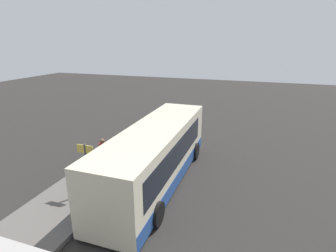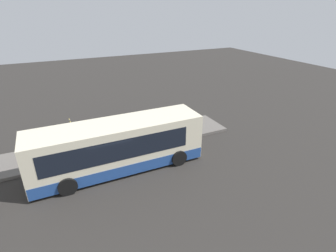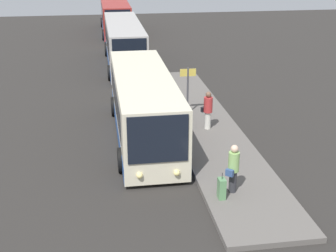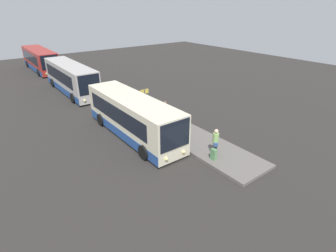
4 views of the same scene
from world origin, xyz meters
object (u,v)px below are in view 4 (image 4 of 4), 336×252
object	(u,v)px
passenger_boarding	(165,111)
suitcase	(214,154)
bus_third	(40,60)
sign_post	(145,99)
passenger_waiting	(216,141)
trash_bin	(146,117)
bus_second	(71,78)
bus_lead	(133,117)

from	to	relation	value
passenger_boarding	suitcase	distance (m)	6.67
passenger_boarding	suitcase	xyz separation A→B (m)	(6.56, -1.03, -0.62)
bus_third	sign_post	distance (m)	25.64
suitcase	passenger_waiting	bearing A→B (deg)	127.02
trash_bin	passenger_waiting	bearing A→B (deg)	4.47
bus_second	passenger_boarding	distance (m)	14.16
bus_lead	trash_bin	distance (m)	2.59
passenger_waiting	bus_third	bearing A→B (deg)	-43.33
bus_second	passenger_boarding	xyz separation A→B (m)	(13.81, 3.10, -0.39)
bus_second	bus_third	size ratio (longest dim) A/B	0.99
bus_second	suitcase	distance (m)	20.49
suitcase	trash_bin	size ratio (longest dim) A/B	1.53
bus_lead	bus_second	xyz separation A→B (m)	(-13.85, -0.00, 0.08)
bus_lead	passenger_boarding	bearing A→B (deg)	90.81
passenger_boarding	sign_post	size ratio (longest dim) A/B	0.75
passenger_waiting	suitcase	bearing A→B (deg)	79.35
bus_second	trash_bin	bearing A→B (deg)	9.03
suitcase	sign_post	xyz separation A→B (m)	(-8.77, 0.47, 1.20)
sign_post	bus_third	bearing A→B (deg)	-174.31
suitcase	trash_bin	xyz separation A→B (m)	(-7.85, -0.08, -0.05)
suitcase	bus_third	bearing A→B (deg)	-176.55
bus_third	trash_bin	bearing A→B (deg)	4.30
passenger_boarding	suitcase	world-z (taller)	passenger_boarding
bus_lead	passenger_waiting	distance (m)	6.66
passenger_waiting	sign_post	size ratio (longest dim) A/B	0.74
bus_second	bus_third	xyz separation A→B (m)	(-13.92, -0.00, -0.04)
bus_second	passenger_waiting	xyz separation A→B (m)	(19.98, 2.57, -0.40)
passenger_waiting	suitcase	xyz separation A→B (m)	(0.38, -0.50, -0.62)
bus_lead	bus_third	distance (m)	27.77
passenger_boarding	sign_post	world-z (taller)	sign_post
bus_second	sign_post	distance (m)	11.87
trash_bin	bus_lead	bearing A→B (deg)	-56.02
bus_lead	bus_second	bearing A→B (deg)	-180.00
bus_lead	trash_bin	world-z (taller)	bus_lead
bus_lead	suitcase	distance (m)	6.90
bus_third	suitcase	bearing A→B (deg)	3.45
bus_third	sign_post	xyz separation A→B (m)	(25.51, 2.54, 0.22)
bus_second	trash_bin	distance (m)	12.71
bus_second	bus_third	bearing A→B (deg)	-180.00
passenger_boarding	suitcase	bearing A→B (deg)	-126.85
passenger_waiting	suitcase	size ratio (longest dim) A/B	1.85
suitcase	passenger_boarding	bearing A→B (deg)	171.07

